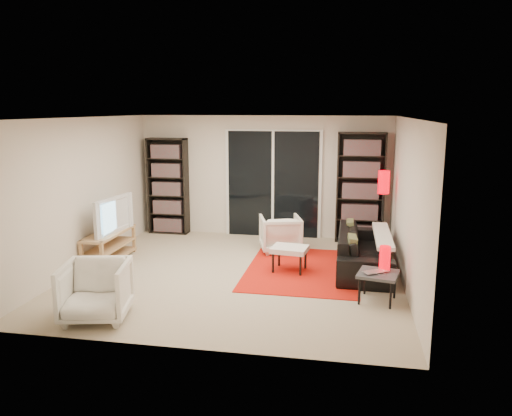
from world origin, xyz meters
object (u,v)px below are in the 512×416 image
(armchair_front, at_px, (96,291))
(side_table, at_px, (378,276))
(bookshelf_left, at_px, (168,186))
(sofa, at_px, (365,250))
(tv_stand, at_px, (109,246))
(ottoman, at_px, (290,250))
(armchair_back, at_px, (280,234))
(bookshelf_right, at_px, (360,188))
(floor_lamp, at_px, (383,190))

(armchair_front, distance_m, side_table, 3.61)
(bookshelf_left, height_order, armchair_front, bookshelf_left)
(bookshelf_left, bearing_deg, sofa, -23.44)
(tv_stand, relative_size, side_table, 2.14)
(tv_stand, relative_size, armchair_front, 1.62)
(armchair_front, bearing_deg, ottoman, 34.15)
(armchair_back, bearing_deg, bookshelf_left, -37.32)
(ottoman, bearing_deg, armchair_front, -133.37)
(side_table, bearing_deg, tv_stand, 166.59)
(bookshelf_right, xyz_separation_m, side_table, (0.19, -3.09, -0.69))
(tv_stand, xyz_separation_m, armchair_back, (2.76, 1.10, 0.06))
(ottoman, distance_m, side_table, 1.66)
(bookshelf_right, height_order, armchair_front, bookshelf_right)
(bookshelf_right, bearing_deg, floor_lamp, -63.58)
(armchair_back, relative_size, ottoman, 1.19)
(tv_stand, relative_size, sofa, 0.60)
(armchair_back, distance_m, armchair_front, 3.80)
(bookshelf_left, bearing_deg, floor_lamp, -10.05)
(bookshelf_right, xyz_separation_m, tv_stand, (-4.16, -2.05, -0.79))
(bookshelf_right, distance_m, armchair_back, 1.84)
(bookshelf_left, height_order, bookshelf_right, bookshelf_right)
(sofa, bearing_deg, side_table, -174.11)
(tv_stand, distance_m, armchair_front, 2.42)
(tv_stand, bearing_deg, side_table, -13.41)
(tv_stand, height_order, armchair_back, armchair_back)
(floor_lamp, bearing_deg, sofa, -108.38)
(ottoman, xyz_separation_m, floor_lamp, (1.48, 1.30, 0.79))
(bookshelf_right, bearing_deg, tv_stand, -153.78)
(bookshelf_left, xyz_separation_m, sofa, (3.91, -1.69, -0.66))
(bookshelf_left, relative_size, sofa, 0.91)
(bookshelf_left, relative_size, side_table, 3.26)
(tv_stand, xyz_separation_m, side_table, (4.35, -1.04, 0.09))
(tv_stand, xyz_separation_m, ottoman, (3.05, 0.00, 0.08))
(ottoman, xyz_separation_m, side_table, (1.30, -1.04, 0.01))
(bookshelf_right, relative_size, tv_stand, 1.64)
(side_table, bearing_deg, sofa, 95.38)
(armchair_front, bearing_deg, floor_lamp, 32.05)
(tv_stand, distance_m, ottoman, 3.05)
(bookshelf_left, relative_size, bookshelf_right, 0.93)
(tv_stand, height_order, ottoman, tv_stand)
(tv_stand, bearing_deg, armchair_back, 21.77)
(bookshelf_left, relative_size, ottoman, 3.24)
(armchair_front, relative_size, side_table, 1.32)
(ottoman, bearing_deg, side_table, -38.70)
(sofa, xyz_separation_m, ottoman, (-1.17, -0.35, 0.03))
(ottoman, bearing_deg, bookshelf_right, 61.55)
(bookshelf_left, xyz_separation_m, floor_lamp, (4.22, -0.75, 0.16))
(bookshelf_right, height_order, sofa, bookshelf_right)
(armchair_front, relative_size, floor_lamp, 0.53)
(armchair_back, relative_size, side_table, 1.20)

